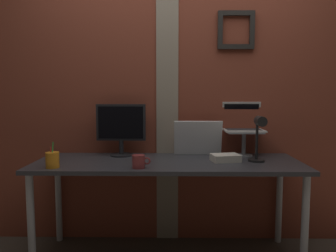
% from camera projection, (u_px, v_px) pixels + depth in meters
% --- Properties ---
extents(brick_wall_back, '(3.53, 0.16, 2.52)m').
position_uv_depth(brick_wall_back, '(178.00, 90.00, 2.83)').
color(brick_wall_back, brown).
rests_on(brick_wall_back, ground_plane).
extents(desk, '(1.95, 0.66, 0.73)m').
position_uv_depth(desk, '(168.00, 171.00, 2.50)').
color(desk, '#333338').
rests_on(desk, ground_plane).
extents(monitor, '(0.39, 0.18, 0.41)m').
position_uv_depth(monitor, '(121.00, 126.00, 2.68)').
color(monitor, black).
rests_on(monitor, desk).
extents(laptop_stand, '(0.28, 0.22, 0.20)m').
position_uv_depth(laptop_stand, '(244.00, 139.00, 2.68)').
color(laptop_stand, gray).
rests_on(laptop_stand, desk).
extents(laptop, '(0.31, 0.28, 0.23)m').
position_uv_depth(laptop, '(242.00, 123.00, 2.74)').
color(laptop, silver).
rests_on(laptop, laptop_stand).
extents(whiteboard_panel, '(0.38, 0.09, 0.28)m').
position_uv_depth(whiteboard_panel, '(198.00, 138.00, 2.72)').
color(whiteboard_panel, white).
rests_on(whiteboard_panel, desk).
extents(desk_lamp, '(0.12, 0.20, 0.34)m').
position_uv_depth(desk_lamp, '(259.00, 134.00, 2.41)').
color(desk_lamp, black).
rests_on(desk_lamp, desk).
extents(pen_cup, '(0.09, 0.09, 0.18)m').
position_uv_depth(pen_cup, '(52.00, 160.00, 2.27)').
color(pen_cup, orange).
rests_on(pen_cup, desk).
extents(coffee_mug, '(0.12, 0.09, 0.09)m').
position_uv_depth(coffee_mug, '(139.00, 162.00, 2.26)').
color(coffee_mug, maroon).
rests_on(coffee_mug, desk).
extents(paper_clutter_stack, '(0.22, 0.18, 0.05)m').
position_uv_depth(paper_clutter_stack, '(225.00, 158.00, 2.48)').
color(paper_clutter_stack, silver).
rests_on(paper_clutter_stack, desk).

